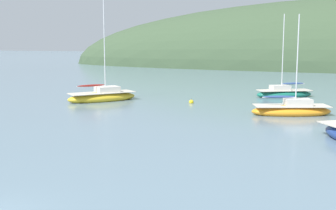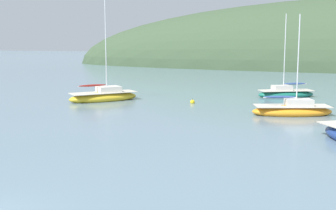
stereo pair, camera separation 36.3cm
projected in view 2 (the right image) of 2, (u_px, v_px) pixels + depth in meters
The scene contains 4 objects.
sailboat_navy_dinghy at pixel (104, 96), 43.56m from camera, with size 6.37×6.90×10.09m.
sailboat_grey_yawl at pixel (293, 110), 35.18m from camera, with size 6.77×4.26×8.21m.
sailboat_orange_cutter at pixel (286, 93), 46.38m from camera, with size 6.30×4.72×8.87m.
mooring_buoy_outer at pixel (192, 102), 41.82m from camera, with size 0.44×0.44×0.54m.
Camera 2 is at (11.04, -10.20, 5.96)m, focal length 46.95 mm.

